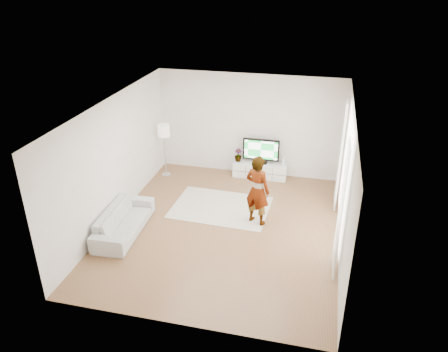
% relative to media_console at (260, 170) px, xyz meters
% --- Properties ---
extents(floor, '(6.00, 6.00, 0.00)m').
position_rel_media_console_xyz_m(floor, '(-0.37, -2.76, -0.21)').
color(floor, '#926142').
rests_on(floor, ground).
extents(ceiling, '(6.00, 6.00, 0.00)m').
position_rel_media_console_xyz_m(ceiling, '(-0.37, -2.76, 2.59)').
color(ceiling, white).
rests_on(ceiling, wall_back).
extents(wall_left, '(0.02, 6.00, 2.80)m').
position_rel_media_console_xyz_m(wall_left, '(-2.87, -2.76, 1.19)').
color(wall_left, white).
rests_on(wall_left, floor).
extents(wall_right, '(0.02, 6.00, 2.80)m').
position_rel_media_console_xyz_m(wall_right, '(2.13, -2.76, 1.19)').
color(wall_right, white).
rests_on(wall_right, floor).
extents(wall_back, '(5.00, 0.02, 2.80)m').
position_rel_media_console_xyz_m(wall_back, '(-0.37, 0.24, 1.19)').
color(wall_back, white).
rests_on(wall_back, floor).
extents(wall_front, '(5.00, 0.02, 2.80)m').
position_rel_media_console_xyz_m(wall_front, '(-0.37, -5.76, 1.19)').
color(wall_front, white).
rests_on(wall_front, floor).
extents(window, '(0.01, 2.60, 2.50)m').
position_rel_media_console_xyz_m(window, '(2.11, -2.46, 1.24)').
color(window, white).
rests_on(window, wall_right).
extents(curtain_near, '(0.04, 0.70, 2.60)m').
position_rel_media_console_xyz_m(curtain_near, '(2.03, -3.76, 1.14)').
color(curtain_near, white).
rests_on(curtain_near, floor).
extents(curtain_far, '(0.04, 0.70, 2.60)m').
position_rel_media_console_xyz_m(curtain_far, '(2.03, -1.16, 1.14)').
color(curtain_far, white).
rests_on(curtain_far, floor).
extents(media_console, '(1.47, 0.42, 0.41)m').
position_rel_media_console_xyz_m(media_console, '(0.00, 0.00, 0.00)').
color(media_console, white).
rests_on(media_console, floor).
extents(television, '(0.99, 0.19, 0.69)m').
position_rel_media_console_xyz_m(television, '(0.00, 0.03, 0.58)').
color(television, black).
rests_on(television, media_console).
extents(game_console, '(0.07, 0.17, 0.22)m').
position_rel_media_console_xyz_m(game_console, '(0.64, -0.00, 0.32)').
color(game_console, white).
rests_on(game_console, media_console).
extents(potted_plant, '(0.21, 0.21, 0.35)m').
position_rel_media_console_xyz_m(potted_plant, '(-0.62, 0.00, 0.38)').
color(potted_plant, '#3F7238').
rests_on(potted_plant, media_console).
extents(rug, '(2.35, 1.73, 0.01)m').
position_rel_media_console_xyz_m(rug, '(-0.65, -1.90, -0.20)').
color(rug, beige).
rests_on(rug, floor).
extents(player, '(0.70, 0.59, 1.63)m').
position_rel_media_console_xyz_m(player, '(0.30, -2.36, 0.62)').
color(player, '#334772').
rests_on(player, rug).
extents(sofa, '(0.84, 1.95, 0.56)m').
position_rel_media_console_xyz_m(sofa, '(-2.46, -3.42, 0.07)').
color(sofa, silver).
rests_on(sofa, floor).
extents(floor_lamp, '(0.33, 0.33, 1.47)m').
position_rel_media_console_xyz_m(floor_lamp, '(-2.57, -0.47, 1.04)').
color(floor_lamp, silver).
rests_on(floor_lamp, floor).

